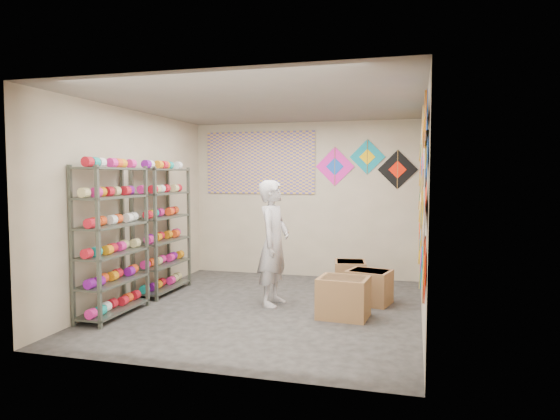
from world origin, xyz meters
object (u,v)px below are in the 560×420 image
(carton_a, at_px, (343,297))
(carton_c, at_px, (350,276))
(carton_b, at_px, (369,287))
(shopkeeper, at_px, (274,243))
(shelf_rack_front, at_px, (112,241))
(shelf_rack_back, at_px, (162,230))

(carton_a, xyz_separation_m, carton_c, (-0.11, 1.51, -0.03))
(carton_a, distance_m, carton_b, 0.81)
(shopkeeper, xyz_separation_m, carton_a, (1.01, -0.36, -0.60))
(shopkeeper, height_order, carton_b, shopkeeper)
(shelf_rack_front, distance_m, shelf_rack_back, 1.30)
(shelf_rack_back, height_order, carton_c, shelf_rack_back)
(shelf_rack_front, distance_m, carton_b, 3.48)
(shelf_rack_back, xyz_separation_m, shopkeeper, (1.82, -0.26, -0.09))
(shelf_rack_front, xyz_separation_m, shopkeeper, (1.82, 1.04, -0.09))
(shelf_rack_back, xyz_separation_m, carton_b, (3.08, 0.15, -0.72))
(shopkeeper, bearing_deg, shelf_rack_front, 124.59)
(carton_b, height_order, carton_c, carton_b)
(shopkeeper, relative_size, carton_b, 3.02)
(shelf_rack_front, height_order, carton_a, shelf_rack_front)
(shelf_rack_front, distance_m, carton_c, 3.57)
(shelf_rack_front, bearing_deg, carton_b, 25.26)
(carton_b, bearing_deg, carton_c, 129.20)
(carton_b, bearing_deg, shelf_rack_front, -141.23)
(carton_c, bearing_deg, shelf_rack_back, -170.85)
(shelf_rack_back, height_order, carton_b, shelf_rack_back)
(shopkeeper, bearing_deg, carton_a, -104.57)
(carton_b, relative_size, carton_c, 1.10)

